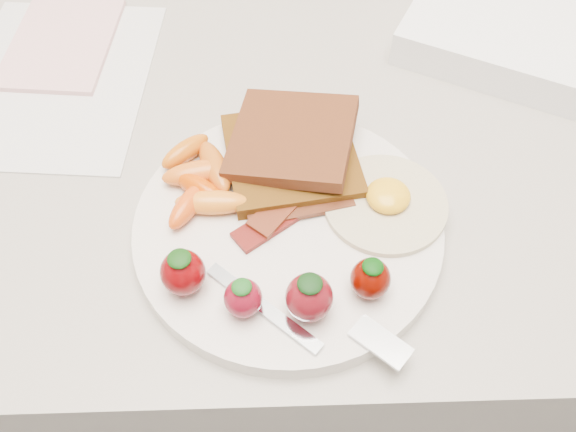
{
  "coord_description": "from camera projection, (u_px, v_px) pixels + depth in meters",
  "views": [
    {
      "loc": [
        0.02,
        1.23,
        1.37
      ],
      "look_at": [
        0.03,
        1.56,
        0.93
      ],
      "focal_mm": 40.0,
      "sensor_mm": 36.0,
      "label": 1
    }
  ],
  "objects": [
    {
      "name": "counter",
      "position": [
        268.0,
        319.0,
        1.02
      ],
      "size": [
        2.0,
        0.6,
        0.9
      ],
      "primitive_type": "cube",
      "color": "gray",
      "rests_on": "ground"
    },
    {
      "name": "toast_upper",
      "position": [
        292.0,
        138.0,
        0.59
      ],
      "size": [
        0.13,
        0.13,
        0.03
      ],
      "primitive_type": "cube",
      "rotation": [
        0.0,
        -0.1,
        -0.23
      ],
      "color": "black",
      "rests_on": "toast_lower"
    },
    {
      "name": "notepad",
      "position": [
        62.0,
        42.0,
        0.72
      ],
      "size": [
        0.13,
        0.17,
        0.01
      ],
      "primitive_type": "cube",
      "rotation": [
        0.0,
        0.0,
        -0.1
      ],
      "color": "#DEA7A8",
      "rests_on": "paper_sheet"
    },
    {
      "name": "bacon_strips",
      "position": [
        291.0,
        206.0,
        0.56
      ],
      "size": [
        0.11,
        0.1,
        0.01
      ],
      "color": "#4B0406",
      "rests_on": "plate"
    },
    {
      "name": "fork",
      "position": [
        316.0,
        323.0,
        0.5
      ],
      "size": [
        0.16,
        0.1,
        0.0
      ],
      "color": "silver",
      "rests_on": "plate"
    },
    {
      "name": "paper_sheet",
      "position": [
        56.0,
        80.0,
        0.69
      ],
      "size": [
        0.22,
        0.28,
        0.0
      ],
      "primitive_type": "cube",
      "rotation": [
        0.0,
        0.0,
        -0.09
      ],
      "color": "silver",
      "rests_on": "counter"
    },
    {
      "name": "fried_egg",
      "position": [
        386.0,
        201.0,
        0.56
      ],
      "size": [
        0.13,
        0.13,
        0.02
      ],
      "color": "white",
      "rests_on": "plate"
    },
    {
      "name": "strawberries",
      "position": [
        273.0,
        286.0,
        0.5
      ],
      "size": [
        0.18,
        0.06,
        0.05
      ],
      "color": "#620306",
      "rests_on": "plate"
    },
    {
      "name": "baby_carrots",
      "position": [
        201.0,
        181.0,
        0.57
      ],
      "size": [
        0.09,
        0.12,
        0.02
      ],
      "color": "#D66017",
      "rests_on": "plate"
    },
    {
      "name": "toast_lower",
      "position": [
        291.0,
        157.0,
        0.59
      ],
      "size": [
        0.13,
        0.13,
        0.01
      ],
      "primitive_type": "cube",
      "rotation": [
        0.0,
        0.0,
        0.15
      ],
      "color": "#44250C",
      "rests_on": "plate"
    },
    {
      "name": "plate",
      "position": [
        288.0,
        229.0,
        0.56
      ],
      "size": [
        0.27,
        0.27,
        0.02
      ],
      "primitive_type": "cylinder",
      "color": "silver",
      "rests_on": "counter"
    },
    {
      "name": "appliance",
      "position": [
        563.0,
        22.0,
        0.71
      ],
      "size": [
        0.4,
        0.37,
        0.04
      ],
      "primitive_type": "cube",
      "rotation": [
        0.0,
        0.0,
        -0.47
      ],
      "color": "white",
      "rests_on": "counter"
    }
  ]
}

